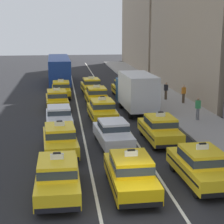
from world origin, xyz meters
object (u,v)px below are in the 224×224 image
(taxi_left_fourth, at_px, (57,99))
(taxi_center_fourth, at_px, (97,96))
(taxi_center_third, at_px, (102,110))
(sedan_left_third, at_px, (59,116))
(pedestrian_far_corner, at_px, (198,109))
(taxi_right_fourth, at_px, (124,88))
(box_truck_right_third, at_px, (136,91))
(taxi_left_nearest, at_px, (58,176))
(taxi_center_fifth, at_px, (91,86))
(taxi_right_nearest, at_px, (201,165))
(pedestrian_mid_block, at_px, (184,94))
(taxi_right_second, at_px, (160,128))
(taxi_left_second, at_px, (60,139))
(sedan_center_second, at_px, (113,132))
(pedestrian_near_crosswalk, at_px, (166,91))
(taxi_center_nearest, at_px, (131,172))
(bus_left_sixth, at_px, (59,69))
(taxi_left_fifth, at_px, (61,89))

(taxi_left_fourth, height_order, taxi_center_fourth, same)
(taxi_center_third, bearing_deg, taxi_center_fourth, 88.75)
(sedan_left_third, distance_m, pedestrian_far_corner, 10.36)
(taxi_right_fourth, bearing_deg, box_truck_right_third, -90.93)
(taxi_left_nearest, xyz_separation_m, taxi_center_fifth, (3.32, 24.08, 0.00))
(taxi_left_fourth, distance_m, taxi_right_nearest, 17.96)
(taxi_center_fourth, xyz_separation_m, pedestrian_mid_block, (7.89, -0.78, 0.11))
(sedan_left_third, distance_m, pedestrian_mid_block, 13.05)
(taxi_right_nearest, bearing_deg, taxi_right_second, 92.32)
(taxi_center_fourth, xyz_separation_m, pedestrian_far_corner, (6.99, -6.92, 0.13))
(taxi_left_nearest, distance_m, taxi_left_second, 5.36)
(sedan_left_third, height_order, sedan_center_second, same)
(taxi_right_nearest, bearing_deg, pedestrian_near_crosswalk, 79.17)
(taxi_left_nearest, xyz_separation_m, taxi_center_third, (3.22, 12.38, 0.00))
(taxi_left_second, relative_size, taxi_center_third, 1.00)
(taxi_center_fifth, distance_m, taxi_right_second, 17.54)
(taxi_center_nearest, bearing_deg, sedan_left_third, 106.06)
(pedestrian_near_crosswalk, xyz_separation_m, pedestrian_mid_block, (1.13, -1.89, 0.01))
(pedestrian_mid_block, bearing_deg, taxi_center_fifth, 140.26)
(sedan_left_third, distance_m, taxi_right_second, 7.45)
(taxi_center_nearest, bearing_deg, taxi_center_fifth, 89.57)
(sedan_left_third, bearing_deg, box_truck_right_third, 34.92)
(taxi_left_fourth, relative_size, taxi_right_second, 1.01)
(taxi_center_third, height_order, taxi_right_nearest, same)
(taxi_left_nearest, distance_m, pedestrian_near_crosswalk, 21.86)
(taxi_center_third, bearing_deg, taxi_center_nearest, -90.38)
(taxi_left_second, xyz_separation_m, sedan_left_third, (-0.08, 5.51, -0.03))
(taxi_left_fourth, bearing_deg, pedestrian_mid_block, 1.96)
(taxi_left_nearest, xyz_separation_m, bus_left_sixth, (-0.05, 32.05, 0.94))
(taxi_left_fourth, xyz_separation_m, taxi_center_nearest, (3.34, -17.13, 0.00))
(taxi_right_nearest, xyz_separation_m, pedestrian_far_corner, (3.86, 10.91, 0.13))
(taxi_left_second, distance_m, sedan_left_third, 5.51)
(box_truck_right_third, height_order, pedestrian_near_crosswalk, box_truck_right_third)
(taxi_center_third, bearing_deg, box_truck_right_third, 43.09)
(box_truck_right_third, relative_size, pedestrian_far_corner, 4.18)
(taxi_left_second, height_order, taxi_right_second, same)
(taxi_left_second, xyz_separation_m, box_truck_right_third, (6.27, 9.94, 0.90))
(pedestrian_far_corner, bearing_deg, sedan_center_second, -145.01)
(taxi_right_nearest, height_order, pedestrian_far_corner, taxi_right_nearest)
(sedan_left_third, relative_size, pedestrian_near_crosswalk, 2.67)
(taxi_left_nearest, relative_size, taxi_right_fourth, 0.99)
(taxi_right_fourth, relative_size, pedestrian_mid_block, 2.79)
(taxi_center_fifth, bearing_deg, taxi_left_fifth, -150.86)
(taxi_left_fifth, distance_m, bus_left_sixth, 9.78)
(pedestrian_mid_block, bearing_deg, taxi_center_fourth, 174.39)
(taxi_left_fifth, height_order, taxi_right_fourth, same)
(taxi_center_fourth, height_order, taxi_right_fourth, same)
(sedan_center_second, bearing_deg, taxi_right_fourth, 78.37)
(taxi_center_fifth, bearing_deg, taxi_center_fourth, -89.70)
(taxi_left_nearest, xyz_separation_m, taxi_right_fourth, (6.46, 22.06, 0.00))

